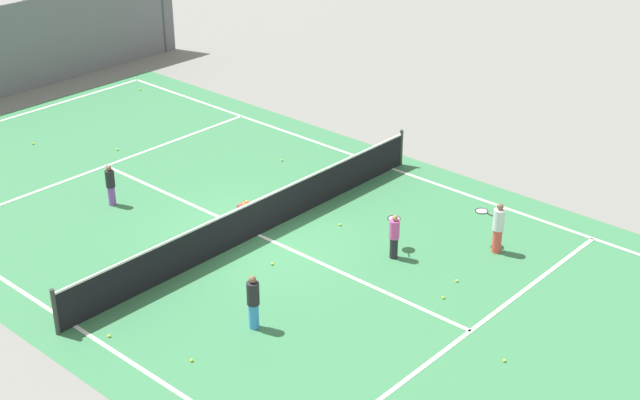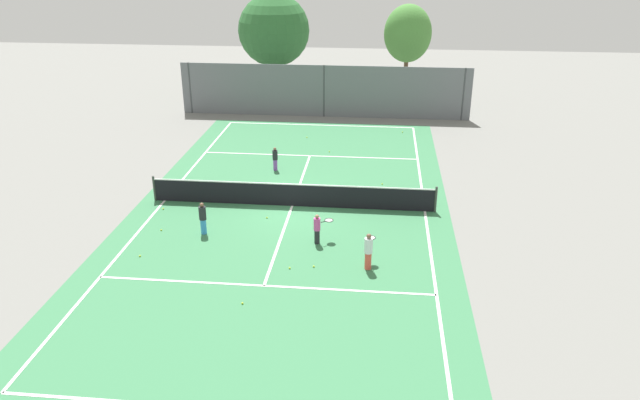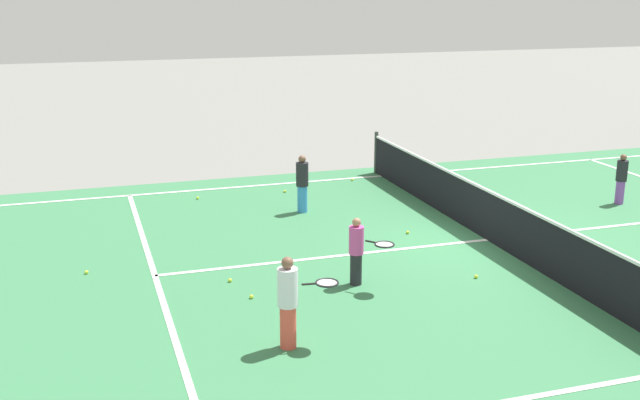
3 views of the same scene
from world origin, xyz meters
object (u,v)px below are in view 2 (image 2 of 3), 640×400
object	(u,v)px
player_1	(368,250)
tennis_ball_8	(267,218)
tennis_ball_7	(329,151)
tennis_ball_3	(140,256)
tennis_ball_4	(191,191)
player_2	(203,218)
tennis_ball_1	(314,266)
tennis_ball_5	(242,303)
player_3	(318,228)
tennis_ball_6	(307,137)
tennis_ball_12	(332,219)
tennis_ball_11	(163,209)
tennis_ball_9	(402,132)
tennis_ball_10	(382,184)
player_0	(275,159)
ball_crate	(307,193)
tennis_ball_2	(290,268)
tennis_ball_0	(161,230)

from	to	relation	value
player_1	tennis_ball_8	bearing A→B (deg)	139.02
player_1	tennis_ball_7	xyz separation A→B (m)	(-2.36, 12.02, -0.65)
tennis_ball_3	tennis_ball_4	xyz separation A→B (m)	(0.05, 5.98, 0.00)
player_2	tennis_ball_1	bearing A→B (deg)	-25.89
tennis_ball_3	tennis_ball_5	bearing A→B (deg)	-31.42
tennis_ball_1	tennis_ball_5	bearing A→B (deg)	-127.95
tennis_ball_8	tennis_ball_4	bearing A→B (deg)	147.98
tennis_ball_4	tennis_ball_7	bearing A→B (deg)	47.19
player_1	player_3	world-z (taller)	player_1
tennis_ball_6	tennis_ball_12	xyz separation A→B (m)	(2.29, -10.65, 0.00)
tennis_ball_3	tennis_ball_7	world-z (taller)	same
tennis_ball_3	tennis_ball_11	size ratio (longest dim) A/B	1.00
tennis_ball_9	tennis_ball_10	world-z (taller)	same
tennis_ball_10	tennis_ball_11	size ratio (longest dim) A/B	1.00
player_2	tennis_ball_1	world-z (taller)	player_2
player_0	tennis_ball_5	xyz separation A→B (m)	(0.96, -11.67, -0.56)
ball_crate	tennis_ball_3	xyz separation A→B (m)	(-5.22, -5.89, -0.15)
tennis_ball_1	tennis_ball_6	size ratio (longest dim) A/B	1.00
player_1	tennis_ball_3	xyz separation A→B (m)	(-8.01, -0.00, -0.65)
tennis_ball_3	tennis_ball_6	size ratio (longest dim) A/B	1.00
ball_crate	tennis_ball_1	distance (m)	6.09
tennis_ball_6	player_2	bearing A→B (deg)	-101.18
ball_crate	tennis_ball_3	world-z (taller)	ball_crate
player_3	tennis_ball_10	size ratio (longest dim) A/B	17.44
tennis_ball_2	ball_crate	bearing A→B (deg)	91.40
tennis_ball_9	tennis_ball_11	world-z (taller)	same
player_1	tennis_ball_6	xyz separation A→B (m)	(-3.83, 14.35, -0.65)
player_1	tennis_ball_7	distance (m)	12.27
player_1	tennis_ball_11	size ratio (longest dim) A/B	19.95
tennis_ball_0	tennis_ball_2	xyz separation A→B (m)	(5.33, -2.40, 0.00)
tennis_ball_4	tennis_ball_5	xyz separation A→B (m)	(4.19, -8.58, 0.00)
tennis_ball_0	tennis_ball_12	world-z (taller)	same
ball_crate	tennis_ball_5	distance (m)	8.54
tennis_ball_0	tennis_ball_1	world-z (taller)	same
tennis_ball_3	tennis_ball_9	size ratio (longest dim) A/B	1.00
ball_crate	tennis_ball_7	distance (m)	6.15
tennis_ball_6	tennis_ball_3	bearing A→B (deg)	-106.23
tennis_ball_0	tennis_ball_4	distance (m)	3.89
tennis_ball_5	player_0	bearing A→B (deg)	94.69
tennis_ball_7	tennis_ball_11	distance (m)	10.12
tennis_ball_4	tennis_ball_9	bearing A→B (deg)	46.26
tennis_ball_5	tennis_ball_6	distance (m)	16.95
tennis_ball_9	tennis_ball_11	size ratio (longest dim) A/B	1.00
player_2	tennis_ball_9	xyz separation A→B (m)	(7.81, 13.88, -0.62)
tennis_ball_9	tennis_ball_10	size ratio (longest dim) A/B	1.00
tennis_ball_3	tennis_ball_12	world-z (taller)	same
ball_crate	tennis_ball_9	bearing A→B (deg)	66.63
tennis_ball_5	tennis_ball_11	bearing A→B (deg)	125.96
player_3	player_1	bearing A→B (deg)	-41.86
tennis_ball_3	tennis_ball_5	size ratio (longest dim) A/B	1.00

